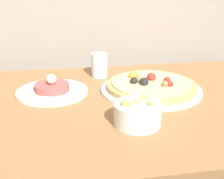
% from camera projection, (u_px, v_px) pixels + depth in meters
% --- Properties ---
extents(dining_table, '(1.28, 0.79, 0.73)m').
position_uv_depth(dining_table, '(131.00, 128.00, 1.03)').
color(dining_table, olive).
rests_on(dining_table, ground_plane).
extents(pizza_plate, '(0.35, 0.35, 0.06)m').
position_uv_depth(pizza_plate, '(151.00, 87.00, 1.07)').
color(pizza_plate, white).
rests_on(pizza_plate, dining_table).
extents(tartare_plate, '(0.24, 0.24, 0.07)m').
position_uv_depth(tartare_plate, '(52.00, 90.00, 1.06)').
color(tartare_plate, white).
rests_on(tartare_plate, dining_table).
extents(small_bowl, '(0.13, 0.13, 0.07)m').
position_uv_depth(small_bowl, '(138.00, 113.00, 0.83)').
color(small_bowl, white).
rests_on(small_bowl, dining_table).
extents(drinking_glass, '(0.06, 0.06, 0.09)m').
position_uv_depth(drinking_glass, '(99.00, 65.00, 1.22)').
color(drinking_glass, silver).
rests_on(drinking_glass, dining_table).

